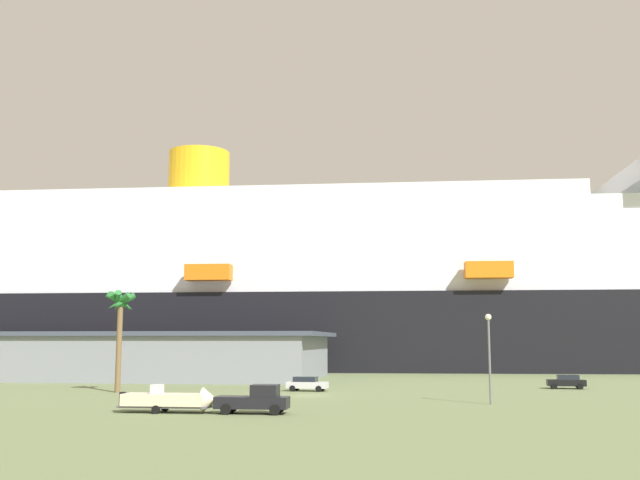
{
  "coord_description": "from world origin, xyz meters",
  "views": [
    {
      "loc": [
        16.83,
        -73.71,
        5.55
      ],
      "look_at": [
        -6.47,
        36.36,
        20.97
      ],
      "focal_mm": 41.21,
      "sensor_mm": 36.0,
      "label": 1
    }
  ],
  "objects_px": {
    "palm_tree": "(120,311)",
    "small_boat_on_trailer": "(174,400)",
    "parked_car_silver_sedan": "(307,383)",
    "street_lamp": "(489,345)",
    "parked_car_black_coupe": "(567,381)",
    "pickup_truck": "(255,400)",
    "cruise_ship": "(362,298)"
  },
  "relations": [
    {
      "from": "parked_car_black_coupe",
      "to": "palm_tree",
      "type": "bearing_deg",
      "value": -161.19
    },
    {
      "from": "cruise_ship",
      "to": "street_lamp",
      "type": "distance_m",
      "value": 79.44
    },
    {
      "from": "cruise_ship",
      "to": "palm_tree",
      "type": "xyz_separation_m",
      "value": [
        -16.24,
        -68.61,
        -5.16
      ]
    },
    {
      "from": "palm_tree",
      "to": "parked_car_black_coupe",
      "type": "distance_m",
      "value": 51.43
    },
    {
      "from": "parked_car_silver_sedan",
      "to": "parked_car_black_coupe",
      "type": "relative_size",
      "value": 1.05
    },
    {
      "from": "palm_tree",
      "to": "parked_car_black_coupe",
      "type": "relative_size",
      "value": 2.55
    },
    {
      "from": "parked_car_silver_sedan",
      "to": "street_lamp",
      "type": "bearing_deg",
      "value": -34.02
    },
    {
      "from": "cruise_ship",
      "to": "small_boat_on_trailer",
      "type": "distance_m",
      "value": 89.27
    },
    {
      "from": "pickup_truck",
      "to": "street_lamp",
      "type": "relative_size",
      "value": 0.73
    },
    {
      "from": "street_lamp",
      "to": "parked_car_silver_sedan",
      "type": "height_order",
      "value": "street_lamp"
    },
    {
      "from": "cruise_ship",
      "to": "parked_car_silver_sedan",
      "type": "distance_m",
      "value": 63.82
    },
    {
      "from": "palm_tree",
      "to": "street_lamp",
      "type": "distance_m",
      "value": 39.86
    },
    {
      "from": "small_boat_on_trailer",
      "to": "parked_car_black_coupe",
      "type": "distance_m",
      "value": 49.03
    },
    {
      "from": "small_boat_on_trailer",
      "to": "palm_tree",
      "type": "height_order",
      "value": "palm_tree"
    },
    {
      "from": "parked_car_silver_sedan",
      "to": "small_boat_on_trailer",
      "type": "bearing_deg",
      "value": -100.08
    },
    {
      "from": "small_boat_on_trailer",
      "to": "parked_car_silver_sedan",
      "type": "bearing_deg",
      "value": 79.92
    },
    {
      "from": "pickup_truck",
      "to": "cruise_ship",
      "type": "bearing_deg",
      "value": 93.31
    },
    {
      "from": "cruise_ship",
      "to": "parked_car_silver_sedan",
      "type": "height_order",
      "value": "cruise_ship"
    },
    {
      "from": "cruise_ship",
      "to": "palm_tree",
      "type": "height_order",
      "value": "cruise_ship"
    },
    {
      "from": "pickup_truck",
      "to": "small_boat_on_trailer",
      "type": "relative_size",
      "value": 0.64
    },
    {
      "from": "street_lamp",
      "to": "parked_car_silver_sedan",
      "type": "bearing_deg",
      "value": 145.98
    },
    {
      "from": "cruise_ship",
      "to": "small_boat_on_trailer",
      "type": "xyz_separation_m",
      "value": [
        -1.32,
        -88.31,
        -12.94
      ]
    },
    {
      "from": "palm_tree",
      "to": "street_lamp",
      "type": "height_order",
      "value": "palm_tree"
    },
    {
      "from": "small_boat_on_trailer",
      "to": "parked_car_silver_sedan",
      "type": "distance_m",
      "value": 26.34
    },
    {
      "from": "palm_tree",
      "to": "parked_car_black_coupe",
      "type": "bearing_deg",
      "value": 18.81
    },
    {
      "from": "parked_car_silver_sedan",
      "to": "palm_tree",
      "type": "bearing_deg",
      "value": -162.32
    },
    {
      "from": "street_lamp",
      "to": "parked_car_silver_sedan",
      "type": "relative_size",
      "value": 1.75
    },
    {
      "from": "palm_tree",
      "to": "small_boat_on_trailer",
      "type": "bearing_deg",
      "value": -52.87
    },
    {
      "from": "cruise_ship",
      "to": "parked_car_silver_sedan",
      "type": "relative_size",
      "value": 55.53
    },
    {
      "from": "palm_tree",
      "to": "cruise_ship",
      "type": "bearing_deg",
      "value": 76.68
    },
    {
      "from": "small_boat_on_trailer",
      "to": "palm_tree",
      "type": "bearing_deg",
      "value": 127.13
    },
    {
      "from": "pickup_truck",
      "to": "parked_car_silver_sedan",
      "type": "xyz_separation_m",
      "value": [
        -1.8,
        25.41,
        -0.21
      ]
    }
  ]
}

